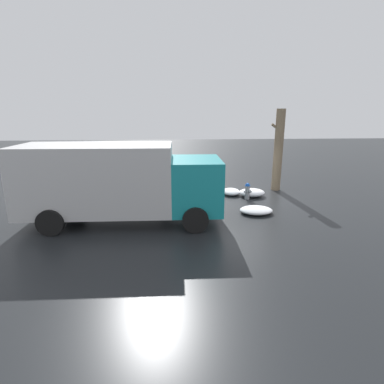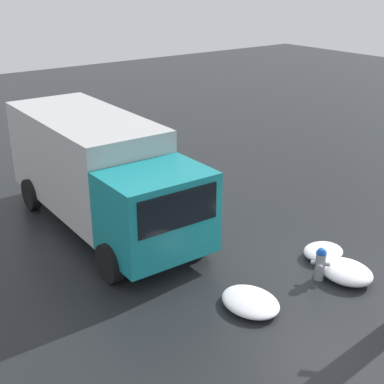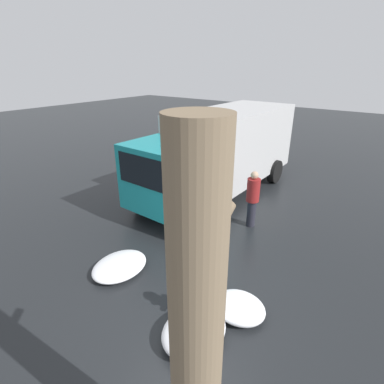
# 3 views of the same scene
# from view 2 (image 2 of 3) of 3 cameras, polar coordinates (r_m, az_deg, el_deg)

# --- Properties ---
(ground_plane) EXTENTS (60.00, 60.00, 0.00)m
(ground_plane) POSITION_cam_2_polar(r_m,az_deg,el_deg) (12.48, 13.37, -9.00)
(ground_plane) COLOR black
(fire_hydrant) EXTENTS (0.39, 0.36, 0.78)m
(fire_hydrant) POSITION_cam_2_polar(r_m,az_deg,el_deg) (12.27, 13.53, -7.41)
(fire_hydrant) COLOR gray
(fire_hydrant) RESTS_ON ground_plane
(delivery_truck) EXTENTS (7.21, 2.73, 2.88)m
(delivery_truck) POSITION_cam_2_polar(r_m,az_deg,el_deg) (14.24, -9.94, 2.42)
(delivery_truck) COLOR teal
(delivery_truck) RESTS_ON ground_plane
(pedestrian) EXTENTS (0.36, 0.36, 1.67)m
(pedestrian) POSITION_cam_2_polar(r_m,az_deg,el_deg) (14.17, 0.71, -0.25)
(pedestrian) COLOR #23232D
(pedestrian) RESTS_ON ground_plane
(snow_pile_by_hydrant) EXTENTS (0.87, 1.01, 0.31)m
(snow_pile_by_hydrant) POSITION_cam_2_polar(r_m,az_deg,el_deg) (13.29, 13.83, -6.20)
(snow_pile_by_hydrant) COLOR white
(snow_pile_by_hydrant) RESTS_ON ground_plane
(snow_pile_curbside) EXTENTS (1.32, 1.06, 0.26)m
(snow_pile_curbside) POSITION_cam_2_polar(r_m,az_deg,el_deg) (11.23, 6.25, -11.55)
(snow_pile_curbside) COLOR white
(snow_pile_curbside) RESTS_ON ground_plane
(snow_pile_by_tree) EXTENTS (1.24, 1.01, 0.37)m
(snow_pile_by_tree) POSITION_cam_2_polar(r_m,az_deg,el_deg) (12.54, 16.12, -8.16)
(snow_pile_by_tree) COLOR white
(snow_pile_by_tree) RESTS_ON ground_plane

